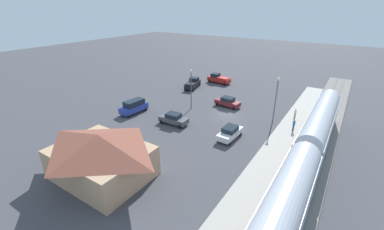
# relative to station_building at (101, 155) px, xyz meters

# --- Properties ---
(ground_plane) EXTENTS (200.00, 200.00, 0.00)m
(ground_plane) POSITION_rel_station_building_xyz_m (-4.00, -22.00, -2.61)
(ground_plane) COLOR #424247
(railway_track) EXTENTS (4.80, 70.00, 0.30)m
(railway_track) POSITION_rel_station_building_xyz_m (-18.00, -22.00, -2.51)
(railway_track) COLOR slate
(railway_track) RESTS_ON ground
(platform) EXTENTS (3.20, 46.00, 0.30)m
(platform) POSITION_rel_station_building_xyz_m (-14.00, -22.00, -2.46)
(platform) COLOR #A8A399
(platform) RESTS_ON ground
(station_building) EXTENTS (10.48, 8.15, 5.01)m
(station_building) POSITION_rel_station_building_xyz_m (0.00, 0.00, 0.00)
(station_building) COLOR tan
(station_building) RESTS_ON ground
(pedestrian_on_platform) EXTENTS (0.36, 0.36, 1.71)m
(pedestrian_on_platform) POSITION_rel_station_building_xyz_m (-14.65, -21.48, -1.33)
(pedestrian_on_platform) COLOR #23284C
(pedestrian_on_platform) RESTS_ON platform
(pedestrian_waiting_far) EXTENTS (0.36, 0.36, 1.71)m
(pedestrian_waiting_far) POSITION_rel_station_building_xyz_m (-13.91, -25.72, -1.33)
(pedestrian_waiting_far) COLOR brown
(pedestrian_waiting_far) RESTS_ON platform
(sedan_charcoal) EXTENTS (4.59, 2.45, 1.74)m
(sedan_charcoal) POSITION_rel_station_building_xyz_m (1.42, -14.41, -1.73)
(sedan_charcoal) COLOR #47494F
(sedan_charcoal) RESTS_ON ground
(sedan_white) EXTENTS (2.06, 4.58, 1.74)m
(sedan_white) POSITION_rel_station_building_xyz_m (-7.78, -14.96, -1.73)
(sedan_white) COLOR white
(sedan_white) RESTS_ON ground
(pickup_red) EXTENTS (5.57, 2.92, 2.14)m
(pickup_red) POSITION_rel_station_building_xyz_m (5.86, -37.86, -1.58)
(pickup_red) COLOR red
(pickup_red) RESTS_ON ground
(suv_blue) EXTENTS (2.34, 5.04, 2.22)m
(suv_blue) POSITION_rel_station_building_xyz_m (9.70, -14.33, -1.46)
(suv_blue) COLOR #283D9E
(suv_blue) RESTS_ON ground
(sedan_maroon) EXTENTS (4.64, 2.56, 1.74)m
(sedan_maroon) POSITION_rel_station_building_xyz_m (-2.38, -25.53, -1.73)
(sedan_maroon) COLOR maroon
(sedan_maroon) RESTS_ON ground
(pickup_black) EXTENTS (3.11, 5.70, 2.14)m
(pickup_black) POSITION_rel_station_building_xyz_m (8.79, -31.31, -1.58)
(pickup_black) COLOR black
(pickup_black) RESTS_ON ground
(light_pole_near_platform) EXTENTS (0.44, 0.44, 7.16)m
(light_pole_near_platform) POSITION_rel_station_building_xyz_m (-11.20, -23.35, 1.95)
(light_pole_near_platform) COLOR #515156
(light_pole_near_platform) RESTS_ON ground
(light_pole_lot_center) EXTENTS (0.44, 0.44, 6.95)m
(light_pole_lot_center) POSITION_rel_station_building_xyz_m (2.57, -21.11, 1.83)
(light_pole_lot_center) COLOR #515156
(light_pole_lot_center) RESTS_ON ground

